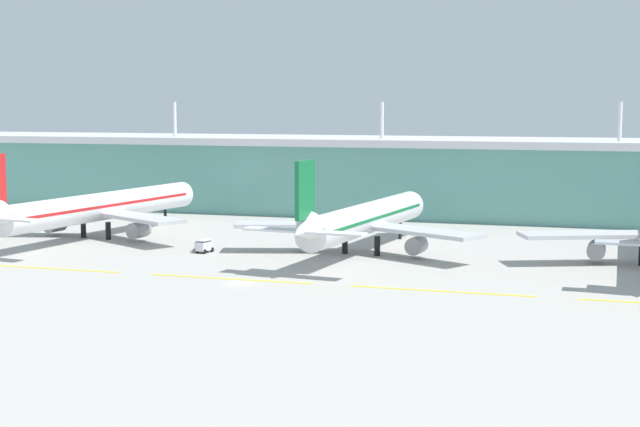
{
  "coord_description": "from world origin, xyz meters",
  "views": [
    {
      "loc": [
        55.36,
        -136.98,
        27.88
      ],
      "look_at": [
        1.6,
        37.08,
        7.0
      ],
      "focal_mm": 53.88,
      "sensor_mm": 36.0,
      "label": 1
    }
  ],
  "objects_px": {
    "airliner_middle": "(364,219)",
    "baggage_cart": "(205,246)",
    "pushback_tug": "(203,245)",
    "airliner_near": "(100,207)"
  },
  "relations": [
    {
      "from": "pushback_tug",
      "to": "baggage_cart",
      "type": "xyz_separation_m",
      "value": [
        1.41,
        -2.54,
        0.16
      ]
    },
    {
      "from": "airliner_middle",
      "to": "baggage_cart",
      "type": "height_order",
      "value": "airliner_middle"
    },
    {
      "from": "airliner_middle",
      "to": "pushback_tug",
      "type": "bearing_deg",
      "value": -170.31
    },
    {
      "from": "baggage_cart",
      "to": "airliner_middle",
      "type": "bearing_deg",
      "value": 14.94
    },
    {
      "from": "airliner_near",
      "to": "airliner_middle",
      "type": "relative_size",
      "value": 1.12
    },
    {
      "from": "baggage_cart",
      "to": "airliner_near",
      "type": "bearing_deg",
      "value": 157.21
    },
    {
      "from": "pushback_tug",
      "to": "baggage_cart",
      "type": "bearing_deg",
      "value": -60.85
    },
    {
      "from": "pushback_tug",
      "to": "airliner_near",
      "type": "bearing_deg",
      "value": 160.7
    },
    {
      "from": "pushback_tug",
      "to": "airliner_middle",
      "type": "bearing_deg",
      "value": 9.69
    },
    {
      "from": "airliner_near",
      "to": "airliner_middle",
      "type": "height_order",
      "value": "same"
    }
  ]
}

